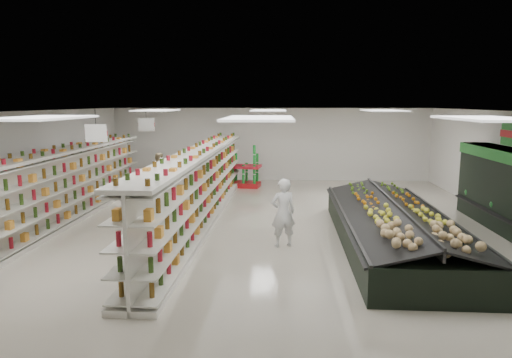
# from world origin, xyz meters

# --- Properties ---
(floor) EXTENTS (16.00, 16.00, 0.00)m
(floor) POSITION_xyz_m (0.00, 0.00, 0.00)
(floor) COLOR beige
(floor) RESTS_ON ground
(ceiling) EXTENTS (14.00, 16.00, 0.02)m
(ceiling) POSITION_xyz_m (0.00, 0.00, 3.20)
(ceiling) COLOR white
(ceiling) RESTS_ON wall_back
(wall_back) EXTENTS (14.00, 0.02, 3.20)m
(wall_back) POSITION_xyz_m (0.00, 8.00, 1.60)
(wall_back) COLOR white
(wall_back) RESTS_ON floor
(wall_front) EXTENTS (14.00, 0.02, 3.20)m
(wall_front) POSITION_xyz_m (0.00, -8.00, 1.60)
(wall_front) COLOR white
(wall_front) RESTS_ON floor
(wall_left) EXTENTS (0.02, 16.00, 3.20)m
(wall_left) POSITION_xyz_m (-7.00, 0.00, 1.60)
(wall_left) COLOR white
(wall_left) RESTS_ON floor
(aisle_sign_near) EXTENTS (0.52, 0.06, 0.75)m
(aisle_sign_near) POSITION_xyz_m (-3.80, -2.00, 2.75)
(aisle_sign_near) COLOR white
(aisle_sign_near) RESTS_ON ceiling
(aisle_sign_far) EXTENTS (0.52, 0.06, 0.75)m
(aisle_sign_far) POSITION_xyz_m (-3.80, 2.00, 2.75)
(aisle_sign_far) COLOR white
(aisle_sign_far) RESTS_ON ceiling
(gondola_left) EXTENTS (1.07, 12.15, 2.10)m
(gondola_left) POSITION_xyz_m (-5.87, -0.21, 0.97)
(gondola_left) COLOR white
(gondola_left) RESTS_ON floor
(gondola_center) EXTENTS (1.22, 12.18, 2.11)m
(gondola_center) POSITION_xyz_m (-1.88, 0.61, 0.97)
(gondola_center) COLOR white
(gondola_center) RESTS_ON floor
(produce_island) EXTENTS (2.74, 7.25, 1.08)m
(produce_island) POSITION_xyz_m (3.16, -1.35, 0.49)
(produce_island) COLOR black
(produce_island) RESTS_ON floor
(soda_endcap) EXTENTS (1.36, 1.02, 1.60)m
(soda_endcap) POSITION_xyz_m (-1.01, 6.23, 0.78)
(soda_endcap) COLOR red
(soda_endcap) RESTS_ON floor
(shopper_main) EXTENTS (0.70, 0.57, 1.67)m
(shopper_main) POSITION_xyz_m (0.47, -1.58, 0.83)
(shopper_main) COLOR silver
(shopper_main) RESTS_ON floor
(shopper_background) EXTENTS (0.63, 0.84, 1.53)m
(shopper_background) POSITION_xyz_m (-4.20, 5.00, 0.77)
(shopper_background) COLOR tan
(shopper_background) RESTS_ON floor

